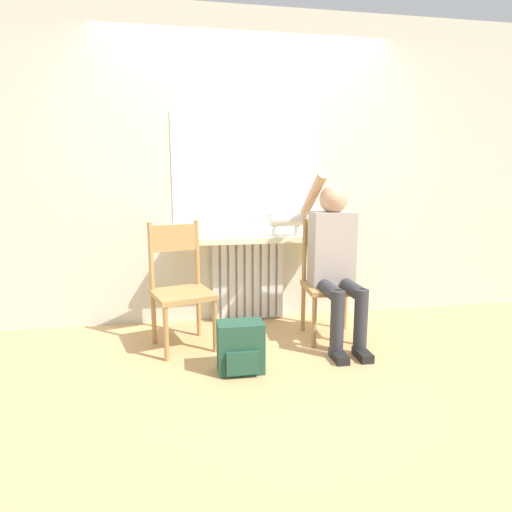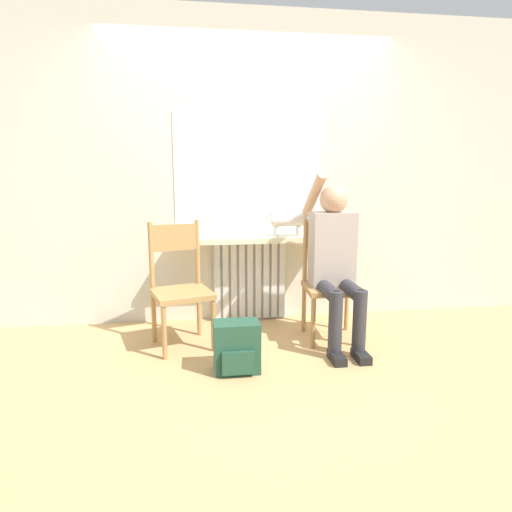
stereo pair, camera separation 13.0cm
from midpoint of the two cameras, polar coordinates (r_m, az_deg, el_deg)
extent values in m
plane|color=tan|center=(2.96, 3.27, -15.44)|extent=(12.00, 12.00, 0.00)
cube|color=beige|center=(3.88, -0.08, 11.31)|extent=(7.00, 0.06, 2.70)
cube|color=silver|center=(3.92, 0.05, -3.16)|extent=(0.66, 0.05, 0.74)
cube|color=silver|center=(3.85, -4.21, -3.44)|extent=(0.05, 0.03, 0.71)
cube|color=silver|center=(3.85, -3.12, -3.41)|extent=(0.05, 0.03, 0.71)
cube|color=silver|center=(3.86, -2.02, -3.38)|extent=(0.05, 0.03, 0.71)
cube|color=silver|center=(3.87, -0.94, -3.35)|extent=(0.05, 0.03, 0.71)
cube|color=silver|center=(3.88, 0.15, -3.31)|extent=(0.05, 0.03, 0.71)
cube|color=silver|center=(3.89, 1.22, -3.27)|extent=(0.05, 0.03, 0.71)
cube|color=silver|center=(3.90, 2.29, -3.24)|extent=(0.05, 0.03, 0.71)
cube|color=silver|center=(3.91, 3.36, -3.20)|extent=(0.05, 0.03, 0.71)
cube|color=silver|center=(3.93, 4.41, -3.16)|extent=(0.05, 0.03, 0.71)
cube|color=beige|center=(3.73, 0.30, 2.31)|extent=(1.36, 0.31, 0.05)
cube|color=white|center=(3.84, -0.01, 10.84)|extent=(1.30, 0.01, 1.06)
cube|color=#B2844C|center=(3.29, -8.73, -5.00)|extent=(0.52, 0.52, 0.04)
cylinder|color=#B2844C|center=(3.15, -10.98, -10.02)|extent=(0.04, 0.04, 0.40)
cylinder|color=#B2844C|center=(3.25, -4.55, -9.23)|extent=(0.04, 0.04, 0.40)
cylinder|color=#B2844C|center=(3.49, -12.41, -8.02)|extent=(0.04, 0.04, 0.40)
cylinder|color=#B2844C|center=(3.58, -6.58, -7.38)|extent=(0.04, 0.04, 0.40)
cylinder|color=#B2844C|center=(3.37, -12.74, 0.07)|extent=(0.04, 0.04, 0.52)
cylinder|color=#B2844C|center=(3.46, -6.75, 0.52)|extent=(0.04, 0.04, 0.52)
cube|color=#B2844C|center=(3.39, -9.77, 2.45)|extent=(0.37, 0.13, 0.21)
cube|color=#B2844C|center=(3.48, 11.12, -4.26)|extent=(0.44, 0.44, 0.04)
cylinder|color=#B2844C|center=(3.32, 8.75, -8.84)|extent=(0.04, 0.04, 0.40)
cylinder|color=#B2844C|center=(3.43, 14.84, -8.48)|extent=(0.04, 0.04, 0.40)
cylinder|color=#B2844C|center=(3.67, 7.42, -6.96)|extent=(0.04, 0.04, 0.40)
cylinder|color=#B2844C|center=(3.76, 12.97, -6.70)|extent=(0.04, 0.04, 0.40)
cylinder|color=#B2844C|center=(3.55, 7.61, 0.76)|extent=(0.04, 0.04, 0.52)
cylinder|color=#B2844C|center=(3.65, 13.29, 0.82)|extent=(0.04, 0.04, 0.52)
cube|color=#B2844C|center=(3.57, 10.55, 2.84)|extent=(0.38, 0.04, 0.21)
cylinder|color=#333338|center=(3.27, 10.66, -4.49)|extent=(0.11, 0.40, 0.11)
cylinder|color=#333338|center=(3.34, 13.61, -4.33)|extent=(0.11, 0.40, 0.11)
cylinder|color=#333338|center=(3.15, 11.70, -9.06)|extent=(0.10, 0.10, 0.50)
cylinder|color=#333338|center=(3.22, 14.76, -8.80)|extent=(0.10, 0.10, 0.50)
cube|color=black|center=(3.18, 11.92, -13.14)|extent=(0.09, 0.20, 0.06)
cube|color=black|center=(3.24, 14.99, -12.80)|extent=(0.09, 0.20, 0.06)
cube|color=#AD9E93|center=(3.43, 11.19, 0.89)|extent=(0.34, 0.20, 0.58)
sphere|color=tan|center=(3.39, 11.43, 7.41)|extent=(0.22, 0.22, 0.22)
cylinder|color=tan|center=(3.48, 8.83, 8.16)|extent=(0.08, 0.50, 0.38)
cylinder|color=#AD9E93|center=(3.45, 13.79, 0.35)|extent=(0.08, 0.08, 0.47)
cylinder|color=silver|center=(3.73, 5.23, 4.85)|extent=(0.29, 0.12, 0.12)
sphere|color=silver|center=(3.77, 7.79, 5.13)|extent=(0.10, 0.10, 0.10)
cone|color=silver|center=(3.74, 7.90, 5.76)|extent=(0.03, 0.03, 0.03)
cone|color=silver|center=(3.79, 7.71, 5.82)|extent=(0.03, 0.03, 0.03)
cylinder|color=silver|center=(3.73, 6.80, 3.27)|extent=(0.03, 0.03, 0.08)
cylinder|color=silver|center=(3.79, 6.58, 3.38)|extent=(0.03, 0.03, 0.08)
cylinder|color=silver|center=(3.69, 3.79, 3.24)|extent=(0.03, 0.03, 0.08)
cylinder|color=silver|center=(3.74, 3.61, 3.35)|extent=(0.03, 0.03, 0.08)
cylinder|color=silver|center=(3.69, 2.34, 5.29)|extent=(0.19, 0.03, 0.13)
cube|color=#234C38|center=(2.93, -1.29, -11.99)|extent=(0.31, 0.19, 0.35)
cube|color=#234C38|center=(2.86, -1.03, -14.09)|extent=(0.21, 0.03, 0.16)
camera|label=1|loc=(0.06, -88.92, 0.20)|focal=30.00mm
camera|label=2|loc=(0.06, 91.08, -0.20)|focal=30.00mm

